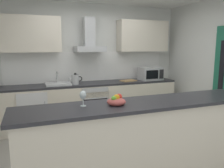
{
  "coord_description": "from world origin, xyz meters",
  "views": [
    {
      "loc": [
        -1.3,
        -3.14,
        1.67
      ],
      "look_at": [
        0.0,
        0.34,
        1.05
      ],
      "focal_mm": 35.98,
      "sensor_mm": 36.0,
      "label": 1
    }
  ],
  "objects": [
    {
      "name": "refrigerator",
      "position": [
        -1.27,
        1.44,
        0.43
      ],
      "size": [
        0.58,
        0.6,
        0.85
      ],
      "color": "white",
      "rests_on": "ground"
    },
    {
      "name": "upper_cabinets",
      "position": [
        0.0,
        1.62,
        1.91
      ],
      "size": [
        3.68,
        0.32,
        0.7
      ],
      "color": "beige"
    },
    {
      "name": "wall_back",
      "position": [
        0.0,
        1.85,
        1.3
      ],
      "size": [
        5.24,
        0.12,
        2.6
      ],
      "primitive_type": "cube",
      "color": "silver",
      "rests_on": "ground"
    },
    {
      "name": "backsplash_tile",
      "position": [
        0.0,
        1.77,
        1.23
      ],
      "size": [
        3.61,
        0.02,
        0.66
      ],
      "primitive_type": "cube",
      "color": "white"
    },
    {
      "name": "microwave",
      "position": [
        1.36,
        1.41,
        1.05
      ],
      "size": [
        0.5,
        0.38,
        0.3
      ],
      "color": "#B7BABC",
      "rests_on": "counter_back"
    },
    {
      "name": "oven",
      "position": [
        -0.05,
        1.44,
        0.46
      ],
      "size": [
        0.6,
        0.62,
        0.8
      ],
      "color": "slate",
      "rests_on": "ground"
    },
    {
      "name": "fruit_bowl",
      "position": [
        -0.37,
        -0.79,
        1.05
      ],
      "size": [
        0.22,
        0.22,
        0.13
      ],
      "color": "#B24C47",
      "rests_on": "counter_island"
    },
    {
      "name": "ground",
      "position": [
        0.0,
        0.0,
        -0.01
      ],
      "size": [
        5.24,
        4.57,
        0.02
      ],
      "primitive_type": "cube",
      "color": "gray"
    },
    {
      "name": "wine_glass",
      "position": [
        -0.74,
        -0.72,
        1.13
      ],
      "size": [
        0.08,
        0.08,
        0.18
      ],
      "color": "silver",
      "rests_on": "counter_island"
    },
    {
      "name": "range_hood",
      "position": [
        -0.05,
        1.57,
        1.79
      ],
      "size": [
        0.62,
        0.45,
        0.72
      ],
      "color": "#B7BABC"
    },
    {
      "name": "sink",
      "position": [
        -0.76,
        1.45,
        0.93
      ],
      "size": [
        0.5,
        0.4,
        0.26
      ],
      "color": "silver",
      "rests_on": "counter_back"
    },
    {
      "name": "counter_back",
      "position": [
        0.0,
        1.47,
        0.45
      ],
      "size": [
        3.73,
        0.6,
        0.9
      ],
      "color": "beige",
      "rests_on": "ground"
    },
    {
      "name": "kettle",
      "position": [
        -0.41,
        1.41,
        1.01
      ],
      "size": [
        0.29,
        0.15,
        0.24
      ],
      "color": "#B7BABC",
      "rests_on": "counter_back"
    },
    {
      "name": "chopping_board",
      "position": [
        0.8,
        1.42,
        0.91
      ],
      "size": [
        0.38,
        0.29,
        0.02
      ],
      "primitive_type": "cube",
      "rotation": [
        0.0,
        0.0,
        0.23
      ],
      "color": "tan",
      "rests_on": "counter_back"
    },
    {
      "name": "counter_island",
      "position": [
        0.01,
        -0.79,
        0.51
      ],
      "size": [
        3.12,
        0.64,
        1.01
      ],
      "color": "beige",
      "rests_on": "ground"
    }
  ]
}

